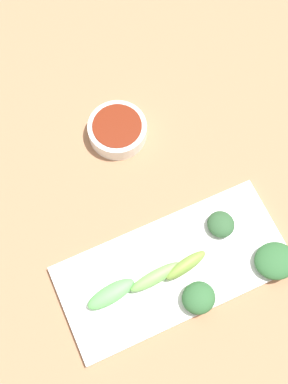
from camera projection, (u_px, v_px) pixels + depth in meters
tabletop at (145, 229)px, 0.87m from camera, size 2.10×2.10×0.02m
sauce_bowl at (117, 130)px, 0.91m from camera, size 0.10×0.10×0.03m
serving_plate at (173, 268)px, 0.83m from camera, size 0.16×0.37×0.01m
broccoli_leafy_0 at (221, 224)px, 0.84m from camera, size 0.05×0.05×0.02m
broccoli_stalk_1 at (156, 277)px, 0.81m from camera, size 0.03×0.09×0.03m
broccoli_stalk_2 at (111, 294)px, 0.80m from camera, size 0.04×0.08×0.02m
broccoli_leafy_3 at (276, 261)px, 0.82m from camera, size 0.08×0.08×0.02m
broccoli_leafy_4 at (199, 298)px, 0.79m from camera, size 0.06×0.06×0.03m
broccoli_stalk_5 at (186, 265)px, 0.81m from camera, size 0.03×0.08×0.03m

